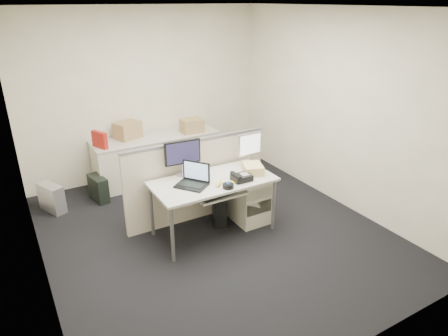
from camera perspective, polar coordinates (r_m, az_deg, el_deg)
floor at (r=5.24m, az=-1.49°, el=-9.07°), size 4.00×4.50×0.01m
ceiling at (r=4.43m, az=-1.88°, el=22.03°), size 4.00×4.50×0.01m
wall_back at (r=6.66m, az=-11.13°, el=10.25°), size 4.00×0.02×2.70m
wall_front at (r=3.03m, az=19.26°, el=-6.47°), size 4.00×0.02×2.70m
wall_left at (r=4.15m, az=-26.66°, el=0.38°), size 0.02×4.50×2.70m
wall_right at (r=5.84m, az=16.00°, el=8.02°), size 0.02×4.50×2.70m
desk at (r=4.91m, az=-1.57°, el=-2.44°), size 1.50×0.75×0.73m
keyboard_tray at (r=4.79m, az=-0.53°, el=-3.73°), size 0.62×0.32×0.02m
drawer_pedestal at (r=5.36m, az=3.39°, el=-4.25°), size 0.40×0.55×0.65m
cubicle_partition at (r=5.32m, az=-3.86°, el=-1.77°), size 2.00×0.06×1.10m
back_counter at (r=6.65m, az=-9.55°, el=1.42°), size 2.00×0.60×0.72m
monitor_main at (r=4.96m, az=-5.93°, el=1.40°), size 0.47×0.21×0.46m
monitor_small at (r=5.26m, az=3.64°, el=2.66°), size 0.36×0.19×0.44m
laptop at (r=4.69m, az=-4.70°, el=-1.13°), size 0.43×0.44×0.27m
trackball at (r=4.67m, az=0.60°, el=-2.58°), size 0.15×0.15×0.05m
desk_phone at (r=4.87m, az=2.53°, el=-1.39°), size 0.23×0.19×0.07m
paper_stack at (r=4.93m, az=-3.48°, el=-1.48°), size 0.25×0.29×0.01m
sticky_pad at (r=4.82m, az=1.32°, el=-2.02°), size 0.07×0.07×0.01m
travel_mug at (r=4.98m, az=-4.10°, el=-0.26°), size 0.09×0.09×0.17m
banana at (r=4.76m, az=-0.72°, el=-2.18°), size 0.16×0.17×0.04m
cellphone at (r=4.98m, az=-4.20°, el=-1.20°), size 0.07×0.11×0.01m
manila_folders at (r=5.09m, az=4.13°, el=-0.08°), size 0.32×0.36×0.11m
keyboard at (r=4.73m, az=-0.82°, el=-3.80°), size 0.47×0.21×0.03m
pc_tower_desk at (r=5.37m, az=-0.67°, el=-5.74°), size 0.32×0.44×0.38m
pc_tower_spare_dark at (r=6.20m, az=-17.50°, el=-2.80°), size 0.23×0.42×0.37m
pc_tower_spare_silver at (r=6.12m, az=-23.40°, el=-3.94°), size 0.33×0.46×0.40m
cardboard_box_left at (r=6.48m, az=-13.59°, el=5.19°), size 0.45×0.40×0.28m
cardboard_box_right at (r=6.62m, az=-4.61°, el=5.98°), size 0.35×0.28×0.25m
red_binder at (r=6.16m, az=-17.33°, el=3.79°), size 0.18×0.29×0.27m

